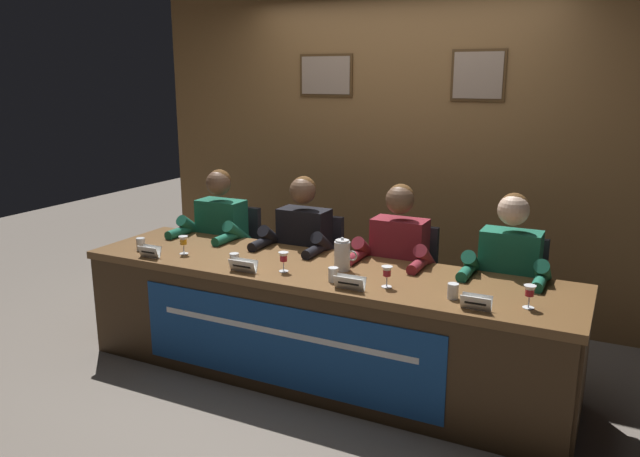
{
  "coord_description": "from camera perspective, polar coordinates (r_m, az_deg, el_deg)",
  "views": [
    {
      "loc": [
        1.66,
        -3.34,
        1.91
      ],
      "look_at": [
        0.0,
        0.0,
        0.98
      ],
      "focal_mm": 34.71,
      "sensor_mm": 36.0,
      "label": 1
    }
  ],
  "objects": [
    {
      "name": "juice_glass_far_right",
      "position": [
        3.39,
        18.76,
        -5.6
      ],
      "size": [
        0.06,
        0.06,
        0.12
      ],
      "color": "white",
      "rests_on": "conference_table"
    },
    {
      "name": "nameplate_far_left",
      "position": [
        4.25,
        -15.42,
        -2.07
      ],
      "size": [
        0.16,
        0.06,
        0.08
      ],
      "color": "white",
      "rests_on": "conference_table"
    },
    {
      "name": "nameplate_center_left",
      "position": [
        3.83,
        -7.09,
        -3.42
      ],
      "size": [
        0.18,
        0.06,
        0.08
      ],
      "color": "white",
      "rests_on": "conference_table"
    },
    {
      "name": "chair_center_left",
      "position": [
        4.66,
        -0.76,
        -4.56
      ],
      "size": [
        0.44,
        0.45,
        0.89
      ],
      "color": "black",
      "rests_on": "ground_plane"
    },
    {
      "name": "ground_plane",
      "position": [
        4.19,
        0.0,
        -13.18
      ],
      "size": [
        12.0,
        12.0,
        0.0
      ],
      "primitive_type": "plane",
      "color": "#70665B"
    },
    {
      "name": "water_pitcher_central",
      "position": [
        3.83,
        2.07,
        -2.47
      ],
      "size": [
        0.15,
        0.1,
        0.21
      ],
      "color": "silver",
      "rests_on": "conference_table"
    },
    {
      "name": "chair_center_right",
      "position": [
        4.39,
        7.7,
        -5.85
      ],
      "size": [
        0.44,
        0.45,
        0.89
      ],
      "color": "black",
      "rests_on": "ground_plane"
    },
    {
      "name": "panelist_center_right",
      "position": [
        4.13,
        6.92,
        -3.09
      ],
      "size": [
        0.51,
        0.48,
        1.22
      ],
      "color": "black",
      "rests_on": "ground_plane"
    },
    {
      "name": "panelist_far_right",
      "position": [
        3.96,
        16.83,
        -4.35
      ],
      "size": [
        0.51,
        0.48,
        1.22
      ],
      "color": "black",
      "rests_on": "ground_plane"
    },
    {
      "name": "conference_table",
      "position": [
        3.89,
        -0.76,
        -7.25
      ],
      "size": [
        3.19,
        0.81,
        0.73
      ],
      "color": "brown",
      "rests_on": "ground_plane"
    },
    {
      "name": "chair_far_left",
      "position": [
        5.01,
        -8.13,
        -3.35
      ],
      "size": [
        0.44,
        0.45,
        0.89
      ],
      "color": "black",
      "rests_on": "ground_plane"
    },
    {
      "name": "water_cup_far_right",
      "position": [
        3.43,
        12.15,
        -5.73
      ],
      "size": [
        0.06,
        0.06,
        0.08
      ],
      "color": "silver",
      "rests_on": "conference_table"
    },
    {
      "name": "nameplate_center_right",
      "position": [
        3.5,
        2.75,
        -5.02
      ],
      "size": [
        0.18,
        0.06,
        0.08
      ],
      "color": "white",
      "rests_on": "conference_table"
    },
    {
      "name": "chair_far_right",
      "position": [
        4.24,
        17.04,
        -7.12
      ],
      "size": [
        0.44,
        0.45,
        0.89
      ],
      "color": "black",
      "rests_on": "ground_plane"
    },
    {
      "name": "panelist_center_left",
      "position": [
        4.41,
        -1.95,
        -1.89
      ],
      "size": [
        0.51,
        0.48,
        1.22
      ],
      "color": "black",
      "rests_on": "ground_plane"
    },
    {
      "name": "water_cup_far_left",
      "position": [
        4.45,
        -16.19,
        -1.44
      ],
      "size": [
        0.06,
        0.06,
        0.08
      ],
      "color": "silver",
      "rests_on": "conference_table"
    },
    {
      "name": "nameplate_far_right",
      "position": [
        3.3,
        14.2,
        -6.63
      ],
      "size": [
        0.16,
        0.06,
        0.08
      ],
      "color": "white",
      "rests_on": "conference_table"
    },
    {
      "name": "panelist_far_left",
      "position": [
        4.78,
        -9.59,
        -0.82
      ],
      "size": [
        0.51,
        0.48,
        1.22
      ],
      "color": "black",
      "rests_on": "ground_plane"
    },
    {
      "name": "juice_glass_center_right",
      "position": [
        3.54,
        6.19,
        -4.07
      ],
      "size": [
        0.06,
        0.06,
        0.12
      ],
      "color": "white",
      "rests_on": "conference_table"
    },
    {
      "name": "juice_glass_far_left",
      "position": [
        4.27,
        -12.49,
        -1.19
      ],
      "size": [
        0.06,
        0.06,
        0.12
      ],
      "color": "white",
      "rests_on": "conference_table"
    },
    {
      "name": "juice_glass_center_left",
      "position": [
        3.8,
        -3.39,
        -2.74
      ],
      "size": [
        0.06,
        0.06,
        0.12
      ],
      "color": "white",
      "rests_on": "conference_table"
    },
    {
      "name": "water_cup_center_right",
      "position": [
        3.63,
        1.23,
        -4.34
      ],
      "size": [
        0.06,
        0.06,
        0.08
      ],
      "color": "silver",
      "rests_on": "conference_table"
    },
    {
      "name": "wall_back_panelled",
      "position": [
        5.09,
        7.23,
        6.97
      ],
      "size": [
        4.39,
        0.14,
        2.6
      ],
      "color": "brown",
      "rests_on": "ground_plane"
    },
    {
      "name": "water_cup_center_left",
      "position": [
        3.95,
        -7.9,
        -2.94
      ],
      "size": [
        0.06,
        0.06,
        0.08
      ],
      "color": "silver",
      "rests_on": "conference_table"
    }
  ]
}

